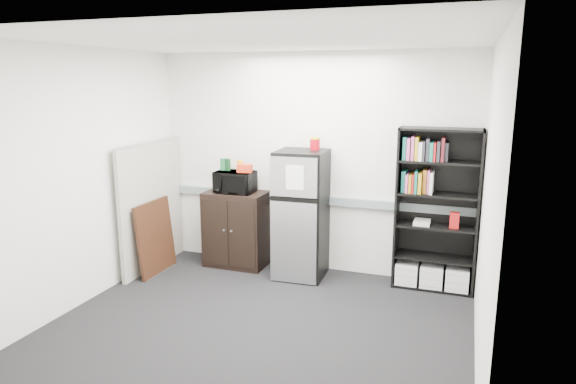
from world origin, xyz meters
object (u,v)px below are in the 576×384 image
(bookshelf, at_px, (436,211))
(cabinet, at_px, (237,229))
(cubicle_partition, at_px, (152,205))
(refrigerator, at_px, (301,215))
(microwave, at_px, (235,182))

(bookshelf, distance_m, cabinet, 2.50)
(bookshelf, bearing_deg, cabinet, -178.50)
(cubicle_partition, xyz_separation_m, cabinet, (0.97, 0.42, -0.33))
(cabinet, xyz_separation_m, refrigerator, (0.90, -0.08, 0.29))
(cubicle_partition, height_order, microwave, cubicle_partition)
(bookshelf, relative_size, cabinet, 1.91)
(cubicle_partition, height_order, refrigerator, cubicle_partition)
(cabinet, bearing_deg, refrigerator, -5.08)
(cabinet, distance_m, refrigerator, 0.95)
(refrigerator, bearing_deg, bookshelf, 2.72)
(bookshelf, bearing_deg, microwave, -178.13)
(microwave, height_order, refrigerator, refrigerator)
(cabinet, bearing_deg, cubicle_partition, -156.58)
(bookshelf, relative_size, refrigerator, 1.19)
(bookshelf, height_order, cubicle_partition, bookshelf)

